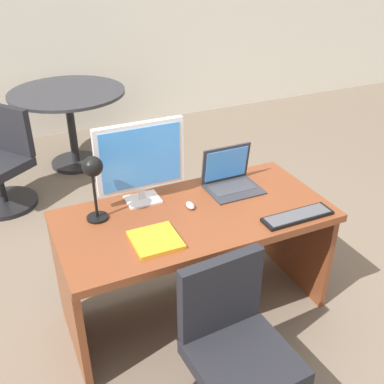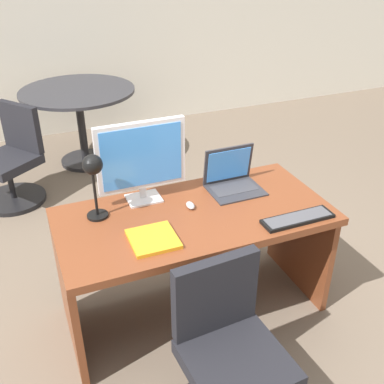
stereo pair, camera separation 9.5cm
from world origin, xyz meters
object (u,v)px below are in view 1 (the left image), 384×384
Objects in this scene: meeting_chair_near at (4,168)px; keyboard at (297,216)px; desk_lamp at (93,175)px; monitor at (140,159)px; book at (156,240)px; mouse at (190,206)px; meeting_table at (69,110)px; office_chair at (236,361)px; laptop at (229,175)px; desk at (192,238)px.

keyboard is at bearing -56.77° from meeting_chair_near.
meeting_chair_near is (-0.42, 1.77, -0.68)m from desk_lamp.
book is (-0.08, -0.42, -0.27)m from monitor.
meeting_table is (-0.22, 2.39, -0.16)m from mouse.
meeting_chair_near is (-0.72, 1.66, -0.67)m from monitor.
office_chair is 3.19m from meeting_table.
laptop is at bearing 64.13° from office_chair.
keyboard is 1.66× the size of book.
meeting_chair_near is (-0.83, 2.64, 0.01)m from office_chair.
desk is 20.49× the size of mouse.
keyboard is at bearing -34.47° from mouse.
meeting_chair_near reaches higher than desk.
monitor is at bearing -66.60° from meeting_chair_near.
desk is 0.80m from office_chair.
desk_lamp is (-0.52, 0.11, 0.49)m from desk.
meeting_table is (-0.01, 2.20, -0.42)m from monitor.
desk is at bearing -44.29° from monitor.
meeting_table is (-0.23, 2.41, 0.06)m from desk.
keyboard is 0.86m from office_chair.
desk_lamp is 1.94m from meeting_chair_near.
meeting_table is 1.32× the size of meeting_chair_near.
keyboard is 0.50× the size of office_chair.
mouse is (0.22, -0.20, -0.26)m from monitor.
monitor is at bearing -89.84° from meeting_table.
book is 2.63m from meeting_table.
meeting_chair_near is (-0.94, 1.88, -0.19)m from desk.
meeting_table is at bearing 90.16° from monitor.
meeting_chair_near reaches higher than book.
laptop is 0.82× the size of desk_lamp.
monitor is 0.61× the size of meeting_chair_near.
monitor is 0.39m from mouse.
keyboard is 0.62m from mouse.
monitor reaches higher than desk_lamp.
book is at bearing -145.61° from desk.
desk_lamp is at bearing 168.00° from desk.
laptop reaches higher than mouse.
monitor is 0.59m from laptop.
desk is 1.86× the size of office_chair.
keyboard is 0.37× the size of meeting_table.
office_chair is at bearing -72.61° from meeting_chair_near.
book is 0.23× the size of meeting_table.
book is (-0.81, 0.12, -0.00)m from keyboard.
meeting_chair_near is at bearing 116.78° from mouse.
monitor is at bearing 138.07° from mouse.
monitor is 1.61× the size of laptop.
laptop is 4.26× the size of mouse.
monitor is 0.95m from keyboard.
laptop is 0.38× the size of meeting_chair_near.
laptop is at bearing 30.28° from book.
meeting_chair_near reaches higher than office_chair.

